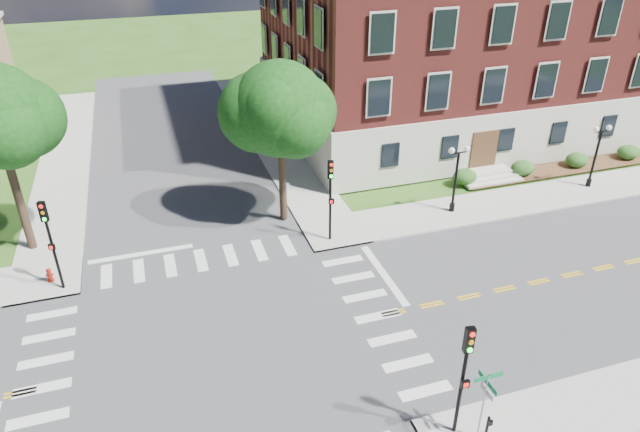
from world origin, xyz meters
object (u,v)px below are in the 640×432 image
object	(u,v)px
twin_lamp_east	(596,153)
push_button_post	(487,428)
traffic_signal_nw	(49,235)
traffic_signal_ne	(330,191)
fire_hydrant	(50,275)
twin_lamp_west	(456,175)
street_sign_pole	(485,394)
traffic_signal_se	(465,368)

from	to	relation	value
twin_lamp_east	push_button_post	bearing A→B (deg)	-138.42
traffic_signal_nw	twin_lamp_east	bearing A→B (deg)	2.40
traffic_signal_ne	twin_lamp_east	distance (m)	18.57
twin_lamp_east	fire_hydrant	bearing A→B (deg)	-179.03
twin_lamp_west	fire_hydrant	world-z (taller)	twin_lamp_west
traffic_signal_nw	fire_hydrant	distance (m)	2.91
street_sign_pole	push_button_post	size ratio (longest dim) A/B	2.58
fire_hydrant	twin_lamp_west	bearing A→B (deg)	0.80
traffic_signal_se	street_sign_pole	xyz separation A→B (m)	(0.60, -0.54, -0.88)
traffic_signal_nw	traffic_signal_ne	bearing A→B (deg)	1.13
fire_hydrant	push_button_post	bearing A→B (deg)	-44.32
twin_lamp_west	traffic_signal_se	bearing A→B (deg)	-118.93
street_sign_pole	fire_hydrant	bearing A→B (deg)	135.68
traffic_signal_se	traffic_signal_ne	size ratio (longest dim) A/B	1.00
traffic_signal_nw	twin_lamp_west	xyz separation A→B (m)	(22.17, 1.12, -0.66)
twin_lamp_east	street_sign_pole	distance (m)	23.65
twin_lamp_east	twin_lamp_west	bearing A→B (deg)	-178.65
traffic_signal_ne	twin_lamp_west	bearing A→B (deg)	5.89
twin_lamp_east	push_button_post	size ratio (longest dim) A/B	3.53
twin_lamp_east	fire_hydrant	xyz separation A→B (m)	(-33.15, -0.56, -2.06)
traffic_signal_nw	twin_lamp_west	bearing A→B (deg)	2.89
street_sign_pole	fire_hydrant	distance (m)	21.44
traffic_signal_ne	traffic_signal_nw	world-z (taller)	same
traffic_signal_se	push_button_post	xyz separation A→B (m)	(0.80, -0.74, -2.39)
twin_lamp_east	street_sign_pole	bearing A→B (deg)	-139.10
traffic_signal_se	traffic_signal_nw	size ratio (longest dim) A/B	1.00
traffic_signal_nw	street_sign_pole	xyz separation A→B (m)	(14.65, -14.12, -0.88)
fire_hydrant	twin_lamp_east	bearing A→B (deg)	0.97
traffic_signal_nw	twin_lamp_west	distance (m)	22.21
traffic_signal_ne	traffic_signal_nw	xyz separation A→B (m)	(-14.00, -0.28, 0.00)
push_button_post	street_sign_pole	bearing A→B (deg)	136.26
traffic_signal_nw	push_button_post	distance (m)	20.77
traffic_signal_nw	push_button_post	xyz separation A→B (m)	(14.85, -14.32, -2.39)
push_button_post	fire_hydrant	size ratio (longest dim) A/B	1.60
traffic_signal_se	traffic_signal_ne	world-z (taller)	same
traffic_signal_ne	fire_hydrant	distance (m)	14.89
street_sign_pole	fire_hydrant	size ratio (longest dim) A/B	4.13
traffic_signal_ne	fire_hydrant	xyz separation A→B (m)	(-14.63, 0.53, -2.72)
traffic_signal_se	traffic_signal_nw	bearing A→B (deg)	135.98
traffic_signal_ne	push_button_post	distance (m)	14.81
twin_lamp_west	fire_hydrant	distance (m)	22.89
twin_lamp_east	traffic_signal_nw	bearing A→B (deg)	-177.60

